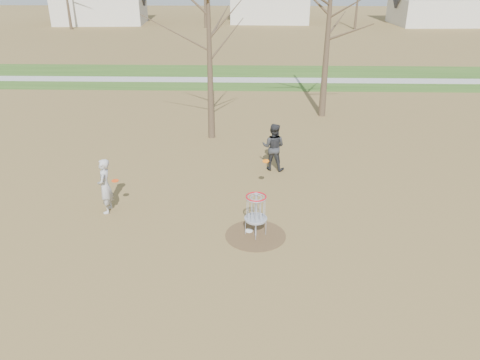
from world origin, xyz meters
The scene contains 9 objects.
ground centered at (0.00, 0.00, 0.00)m, with size 160.00×160.00×0.00m, color brown.
green_band centered at (0.00, 21.00, 0.01)m, with size 160.00×8.00×0.01m, color #2D5119.
footpath centered at (0.00, 20.00, 0.01)m, with size 160.00×1.50×0.01m, color #9E9E99.
dirt_circle centered at (0.00, 0.00, 0.01)m, with size 1.80×1.80×0.01m, color #47331E.
player_standing centered at (-4.77, 1.35, 0.90)m, with size 0.66×0.43×1.81m, color #ADADAD.
player_throwing centered at (0.68, 4.90, 0.92)m, with size 0.90×0.70×1.84m, color #2B2C2F.
disc_grounded centered at (-0.19, 0.22, 0.02)m, with size 0.22×0.22×0.02m, color white.
discs_in_play centered at (-1.91, 1.98, 1.21)m, with size 4.95×1.62×0.18m.
disc_golf_basket centered at (0.00, 0.00, 0.91)m, with size 0.64×0.64×1.35m.
Camera 1 is at (-0.13, -11.81, 7.32)m, focal length 35.00 mm.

